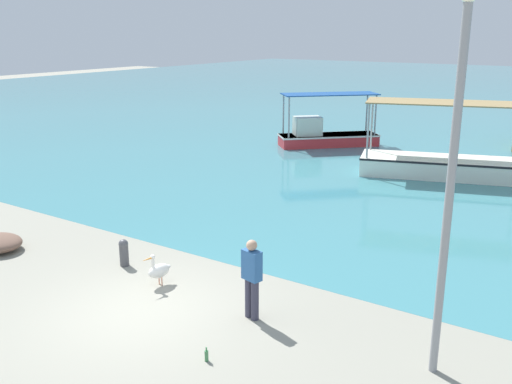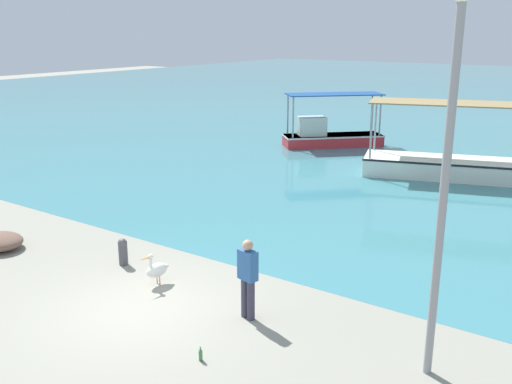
{
  "view_description": "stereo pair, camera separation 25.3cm",
  "coord_description": "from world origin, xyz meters",
  "px_view_note": "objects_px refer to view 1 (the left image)",
  "views": [
    {
      "loc": [
        7.93,
        -7.65,
        5.66
      ],
      "look_at": [
        -0.55,
        5.12,
        1.28
      ],
      "focal_mm": 40.0,
      "sensor_mm": 36.0,
      "label": 1
    },
    {
      "loc": [
        8.14,
        -7.5,
        5.66
      ],
      "look_at": [
        -0.55,
        5.12,
        1.28
      ],
      "focal_mm": 40.0,
      "sensor_mm": 36.0,
      "label": 2
    }
  ],
  "objects_px": {
    "fishing_boat_near_right": "(324,134)",
    "lamp_post": "(452,173)",
    "mooring_bollard": "(124,252)",
    "fisherman_standing": "(252,277)",
    "glass_bottle": "(207,356)",
    "fishing_boat_outer": "(442,163)",
    "pelican": "(159,270)"
  },
  "relations": [
    {
      "from": "fisherman_standing",
      "to": "glass_bottle",
      "type": "xyz_separation_m",
      "value": [
        0.21,
        -1.75,
        -0.8
      ]
    },
    {
      "from": "lamp_post",
      "to": "mooring_bollard",
      "type": "relative_size",
      "value": 9.13
    },
    {
      "from": "fisherman_standing",
      "to": "fishing_boat_outer",
      "type": "bearing_deg",
      "value": 90.84
    },
    {
      "from": "fishing_boat_outer",
      "to": "pelican",
      "type": "height_order",
      "value": "fishing_boat_outer"
    },
    {
      "from": "pelican",
      "to": "mooring_bollard",
      "type": "height_order",
      "value": "pelican"
    },
    {
      "from": "lamp_post",
      "to": "glass_bottle",
      "type": "xyz_separation_m",
      "value": [
        -3.43,
        -1.93,
        -3.41
      ]
    },
    {
      "from": "fishing_boat_outer",
      "to": "glass_bottle",
      "type": "bearing_deg",
      "value": -88.47
    },
    {
      "from": "fishing_boat_near_right",
      "to": "fishing_boat_outer",
      "type": "bearing_deg",
      "value": -23.98
    },
    {
      "from": "mooring_bollard",
      "to": "glass_bottle",
      "type": "relative_size",
      "value": 2.56
    },
    {
      "from": "pelican",
      "to": "mooring_bollard",
      "type": "distance_m",
      "value": 1.55
    },
    {
      "from": "pelican",
      "to": "fisherman_standing",
      "type": "distance_m",
      "value": 2.69
    },
    {
      "from": "glass_bottle",
      "to": "fishing_boat_outer",
      "type": "bearing_deg",
      "value": 91.53
    },
    {
      "from": "lamp_post",
      "to": "mooring_bollard",
      "type": "distance_m",
      "value": 8.4
    },
    {
      "from": "fishing_boat_near_right",
      "to": "fisherman_standing",
      "type": "distance_m",
      "value": 18.27
    },
    {
      "from": "fishing_boat_outer",
      "to": "fishing_boat_near_right",
      "type": "bearing_deg",
      "value": 156.02
    },
    {
      "from": "mooring_bollard",
      "to": "pelican",
      "type": "bearing_deg",
      "value": -13.61
    },
    {
      "from": "fishing_boat_near_right",
      "to": "mooring_bollard",
      "type": "distance_m",
      "value": 16.67
    },
    {
      "from": "lamp_post",
      "to": "glass_bottle",
      "type": "relative_size",
      "value": 23.36
    },
    {
      "from": "fishing_boat_near_right",
      "to": "glass_bottle",
      "type": "height_order",
      "value": "fishing_boat_near_right"
    },
    {
      "from": "fishing_boat_outer",
      "to": "lamp_post",
      "type": "height_order",
      "value": "lamp_post"
    },
    {
      "from": "mooring_bollard",
      "to": "glass_bottle",
      "type": "bearing_deg",
      "value": -26.98
    },
    {
      "from": "lamp_post",
      "to": "mooring_bollard",
      "type": "xyz_separation_m",
      "value": [
        -7.78,
        0.28,
        -3.15
      ]
    },
    {
      "from": "pelican",
      "to": "glass_bottle",
      "type": "height_order",
      "value": "pelican"
    },
    {
      "from": "fishing_boat_near_right",
      "to": "mooring_bollard",
      "type": "relative_size",
      "value": 6.66
    },
    {
      "from": "fishing_boat_outer",
      "to": "fisherman_standing",
      "type": "xyz_separation_m",
      "value": [
        0.2,
        -13.87,
        0.34
      ]
    },
    {
      "from": "fishing_boat_near_right",
      "to": "lamp_post",
      "type": "distance_m",
      "value": 20.01
    },
    {
      "from": "pelican",
      "to": "fishing_boat_outer",
      "type": "bearing_deg",
      "value": 80.0
    },
    {
      "from": "fishing_boat_near_right",
      "to": "fishing_boat_outer",
      "type": "height_order",
      "value": "fishing_boat_outer"
    },
    {
      "from": "pelican",
      "to": "fisherman_standing",
      "type": "xyz_separation_m",
      "value": [
        2.63,
        -0.1,
        0.53
      ]
    },
    {
      "from": "fishing_boat_outer",
      "to": "lamp_post",
      "type": "xyz_separation_m",
      "value": [
        3.85,
        -13.69,
        2.95
      ]
    },
    {
      "from": "lamp_post",
      "to": "glass_bottle",
      "type": "height_order",
      "value": "lamp_post"
    },
    {
      "from": "mooring_bollard",
      "to": "fishing_boat_outer",
      "type": "bearing_deg",
      "value": 73.65
    }
  ]
}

